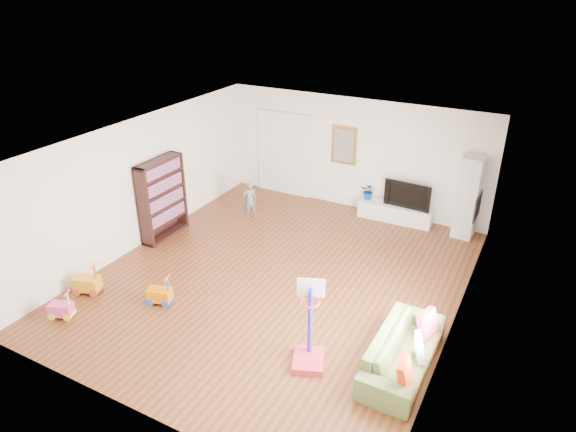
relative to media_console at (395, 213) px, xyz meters
The scene contains 25 objects.
floor 3.68m from the media_console, 109.09° to the right, with size 6.50×7.50×0.00m, color brown.
ceiling 4.44m from the media_console, 109.09° to the right, with size 6.50×7.50×0.00m, color white.
wall_back 1.69m from the media_console, 166.89° to the left, with size 6.50×0.00×2.70m, color white.
wall_front 7.41m from the media_console, 99.45° to the right, with size 6.50×0.00×2.70m, color white.
wall_left 5.76m from the media_console, 142.06° to the right, with size 0.00×7.50×2.70m, color silver.
wall_right 4.19m from the media_console, 59.44° to the right, with size 0.00×7.50×2.70m, color silver.
navy_accent 3.34m from the media_console, 45.51° to the right, with size 0.01×3.20×1.70m, color black.
olive_wainscot 2.92m from the media_console, 45.51° to the right, with size 0.01×3.20×1.00m, color brown.
doorway 3.22m from the media_console, behind, with size 1.45×0.06×2.10m, color white.
painting_back 2.00m from the media_console, behind, with size 0.62×0.06×0.92m, color gold.
artwork_right 3.03m from the media_console, 43.53° to the right, with size 0.04×0.56×0.46m, color #7F3F8C.
media_console is the anchor object (origin of this frame).
tall_cabinet 1.71m from the media_console, ahead, with size 0.43×0.43×1.84m, color silver.
bookshelf 5.30m from the media_console, 143.76° to the right, with size 0.32×1.21×1.77m, color black.
sofa 4.98m from the media_console, 71.29° to the right, with size 2.00×0.78×0.58m, color #566B36.
basketball_hoop 5.34m from the media_console, 86.32° to the right, with size 0.47×0.57×1.37m, color #C4273E.
ride_on_yellow 6.84m from the media_console, 126.07° to the right, with size 0.45×0.28×0.60m, color orange.
ride_on_orange 5.80m from the media_console, 117.15° to the right, with size 0.41×0.25×0.55m, color orange.
ride_on_pink 7.35m from the media_console, 121.56° to the right, with size 0.38×0.24×0.51m, color #E24D8E.
child 3.41m from the media_console, 154.09° to the right, with size 0.34×0.22×0.92m, color slate.
tv 0.58m from the media_console, ahead, with size 1.08×0.14×0.62m, color black.
vase_plant 0.79m from the media_console, behind, with size 0.36×0.31×0.40m, color #043E91.
pillow_left 5.62m from the media_console, 71.48° to the right, with size 0.10×0.39×0.39m, color red.
pillow_center 5.08m from the media_console, 68.93° to the right, with size 0.09×0.36×0.36m, color white.
pillow_right 4.51m from the media_console, 66.73° to the right, with size 0.10×0.40×0.40m, color #D52D5A.
Camera 1 is at (4.08, -7.25, 5.36)m, focal length 32.00 mm.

